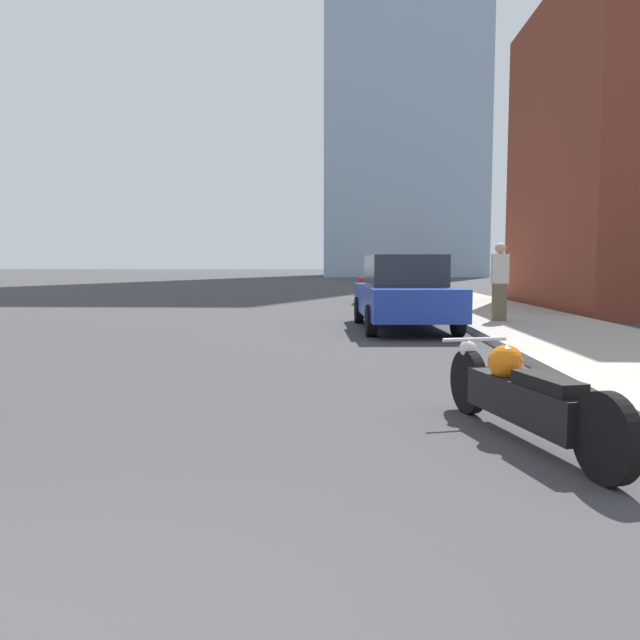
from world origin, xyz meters
TOP-DOWN VIEW (x-y plane):
  - sidewalk at (5.46, 40.00)m, footprint 3.21×240.00m
  - distant_tower at (7.94, 77.88)m, footprint 18.45×18.45m
  - motorcycle at (2.74, 3.51)m, footprint 0.90×2.49m
  - parked_car_blue at (2.58, 12.16)m, footprint 2.12×4.68m
  - parked_car_red at (2.81, 22.64)m, footprint 2.14×4.33m
  - pedestrian at (4.74, 12.58)m, footprint 0.36×0.24m

SIDE VIEW (x-z plane):
  - sidewalk at x=5.46m, z-range 0.00..0.15m
  - motorcycle at x=2.74m, z-range 0.00..0.73m
  - parked_car_blue at x=2.58m, z-range 0.00..1.60m
  - parked_car_red at x=2.81m, z-range -0.01..1.64m
  - pedestrian at x=4.74m, z-range 0.18..1.90m
  - distant_tower at x=7.94m, z-range 0.00..65.50m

